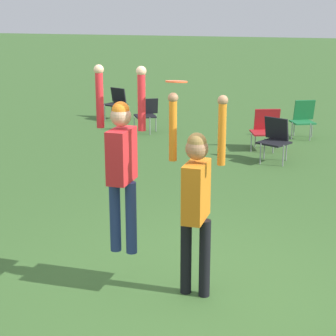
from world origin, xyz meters
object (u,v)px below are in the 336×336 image
object	(u,v)px
camping_chair_1	(275,137)
camping_chair_4	(117,101)
camping_chair_2	(303,117)
person_jumping	(122,158)
frisbee	(176,82)
camping_chair_0	(266,127)
person_defending	(196,192)
camping_chair_3	(146,112)

from	to	relation	value
camping_chair_1	camping_chair_4	distance (m)	5.82
camping_chair_2	person_jumping	bearing A→B (deg)	54.88
frisbee	camping_chair_1	xyz separation A→B (m)	(0.16, 5.80, -1.77)
camping_chair_0	person_jumping	bearing A→B (deg)	64.56
person_jumping	camping_chair_2	size ratio (longest dim) A/B	2.28
person_defending	camping_chair_0	size ratio (longest dim) A/B	2.49
camping_chair_2	camping_chair_4	bearing A→B (deg)	-35.73
camping_chair_1	camping_chair_3	xyz separation A→B (m)	(-3.49, 1.81, -0.01)
frisbee	camping_chair_1	world-z (taller)	frisbee
person_defending	camping_chair_3	distance (m)	8.47
person_defending	camping_chair_4	distance (m)	10.29
camping_chair_0	camping_chair_1	world-z (taller)	camping_chair_1
person_jumping	person_defending	size ratio (longest dim) A/B	0.94
person_defending	person_jumping	bearing A→B (deg)	-90.00
camping_chair_0	camping_chair_1	xyz separation A→B (m)	(0.36, -0.99, 0.02)
camping_chair_1	camping_chair_4	world-z (taller)	camping_chair_1
frisbee	camping_chair_3	xyz separation A→B (m)	(-3.33, 7.62, -1.78)
camping_chair_2	camping_chair_4	distance (m)	5.24
camping_chair_3	camping_chair_4	xyz separation A→B (m)	(-1.42, 1.33, 0.02)
frisbee	camping_chair_0	size ratio (longest dim) A/B	0.26
camping_chair_2	camping_chair_3	xyz separation A→B (m)	(-3.78, -0.62, -0.01)
person_defending	frisbee	size ratio (longest dim) A/B	9.76
camping_chair_3	frisbee	bearing A→B (deg)	80.76
person_defending	camping_chair_3	world-z (taller)	person_defending
person_jumping	frisbee	size ratio (longest dim) A/B	9.14
camping_chair_2	camping_chair_3	bearing A→B (deg)	-18.67
person_defending	camping_chair_3	xyz separation A→B (m)	(-3.56, 7.66, -0.66)
person_jumping	camping_chair_1	size ratio (longest dim) A/B	2.32
person_defending	frisbee	world-z (taller)	frisbee
camping_chair_1	camping_chair_3	distance (m)	3.93
person_jumping	person_defending	bearing A→B (deg)	-90.00
camping_chair_3	person_jumping	bearing A→B (deg)	76.82
person_jumping	frisbee	world-z (taller)	person_jumping
camping_chair_4	camping_chair_2	bearing A→B (deg)	-167.47
person_defending	frisbee	distance (m)	1.14
camping_chair_2	frisbee	bearing A→B (deg)	58.82
camping_chair_0	camping_chair_2	bearing A→B (deg)	-136.51
camping_chair_1	camping_chair_3	world-z (taller)	camping_chair_1
person_defending	camping_chair_2	distance (m)	8.31
camping_chair_1	camping_chair_3	bearing A→B (deg)	-3.74
camping_chair_3	camping_chair_4	distance (m)	1.94
camping_chair_1	camping_chair_3	size ratio (longest dim) A/B	1.06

